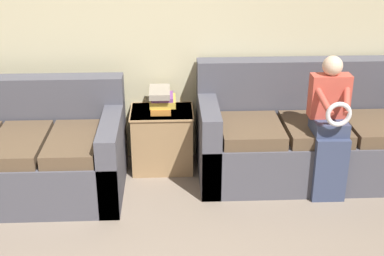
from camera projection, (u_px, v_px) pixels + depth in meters
name	position (u px, v px, depth m)	size (l,w,h in m)	color
wall_back	(133.00, 24.00, 4.71)	(7.63, 0.06, 2.55)	beige
couch_main	(309.00, 137.00, 4.73)	(1.96, 0.86, 0.98)	#4C4C56
couch_side	(26.00, 155.00, 4.47)	(1.62, 0.99, 0.89)	#4C4C56
child_left_seated	(330.00, 123.00, 4.29)	(0.32, 0.37, 1.16)	#384260
side_shelf	(162.00, 139.00, 4.85)	(0.56, 0.45, 0.56)	#9E7A51
book_stack	(161.00, 100.00, 4.71)	(0.23, 0.31, 0.20)	orange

